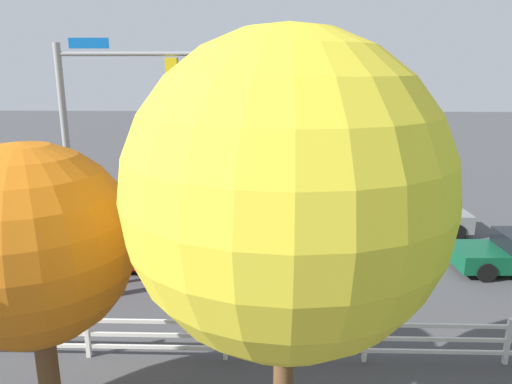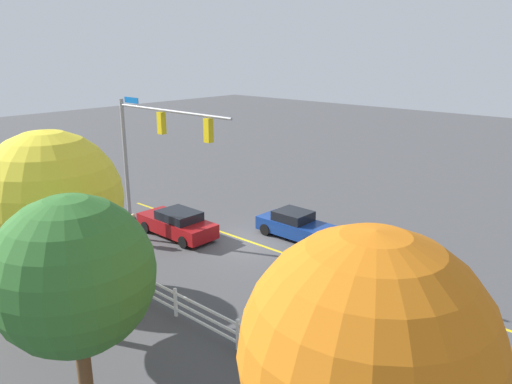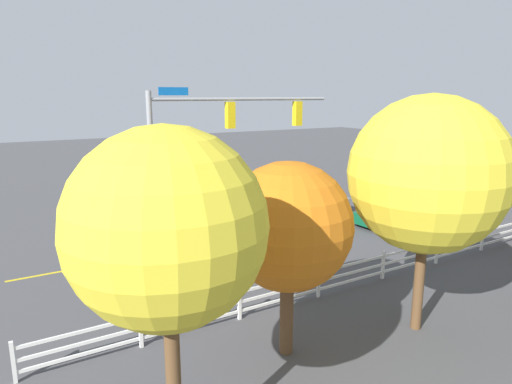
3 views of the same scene
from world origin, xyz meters
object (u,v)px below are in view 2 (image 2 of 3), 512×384
Objects in this scene: pedestrian at (134,228)px; tree_0 at (51,201)px; car_3 at (387,254)px; tree_3 at (74,276)px; tree_4 at (367,354)px; car_2 at (177,224)px; tree_1 at (27,202)px; car_1 at (397,304)px; car_0 at (295,225)px.

tree_0 is at bearing -112.99° from pedestrian.
pedestrian reaches higher than car_3.
tree_3 is (-10.28, 8.46, 3.70)m from pedestrian.
car_2 is at bearing -27.18° from tree_4.
tree_1 reaches higher than car_3.
tree_1 reaches higher than car_1.
car_0 is 1.01× the size of car_3.
car_1 is 12.70m from tree_0.
pedestrian is 0.31× the size of tree_1.
tree_3 reaches higher than pedestrian.
car_3 is (-10.25, -3.84, -0.00)m from car_2.
tree_3 reaches higher than car_1.
pedestrian is 0.26× the size of tree_4.
tree_0 is at bearing 2.46° from tree_4.
car_3 is (-5.42, 0.22, 0.01)m from car_0.
car_1 is 15.04m from tree_1.
car_3 is 0.58× the size of tree_0.
car_1 is 13.55m from pedestrian.
tree_4 is at bearing 109.42° from car_1.
tree_0 is at bearing 117.68° from car_2.
pedestrian is at bearing -81.57° from tree_1.
car_0 is at bearing -91.68° from tree_0.
car_2 is 10.61m from tree_0.
tree_3 reaches higher than car_3.
car_0 is 13.41m from tree_0.
car_0 is at bearing -111.57° from tree_1.
tree_1 is (-0.81, 5.45, 2.79)m from pedestrian.
car_3 is 2.49× the size of pedestrian.
car_3 is at bearing -114.85° from tree_0.
pedestrian is (13.36, 2.24, 0.28)m from car_1.
pedestrian is (0.63, 2.26, 0.23)m from car_2.
car_0 is at bearing -29.27° from car_1.
tree_3 is at bearing 22.08° from tree_4.
tree_0 is (-5.09, 6.41, 3.97)m from pedestrian.
tree_0 is 1.09× the size of tree_4.
tree_1 is at bearing 29.52° from car_1.
tree_1 is (10.07, 11.55, 3.03)m from car_3.
pedestrian is at bearing -130.49° from car_0.
car_3 is at bearing -1.97° from car_0.
car_0 reaches higher than car_1.
car_1 is at bearing -106.06° from tree_3.
pedestrian is 0.26× the size of tree_3.
car_3 is at bearing -92.34° from tree_3.
pedestrian reaches higher than car_1.
tree_1 is (4.65, 11.77, 3.03)m from car_0.
tree_4 is at bearing -47.46° from car_0.
tree_1 is 15.76m from tree_4.
tree_0 reaches higher than tree_4.
car_2 is at bearing -88.67° from tree_1.
tree_4 reaches higher than car_3.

